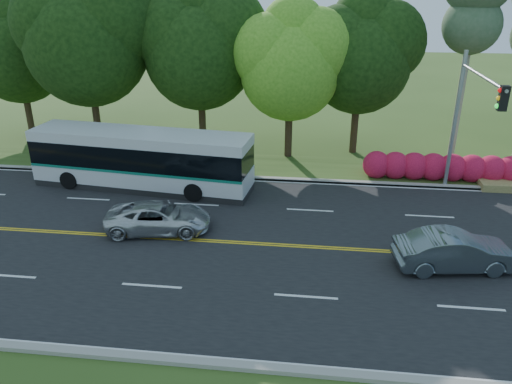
# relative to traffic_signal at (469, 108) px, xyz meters

# --- Properties ---
(ground) EXTENTS (120.00, 120.00, 0.00)m
(ground) POSITION_rel_traffic_signal_xyz_m (-6.49, -5.40, -4.67)
(ground) COLOR #304918
(ground) RESTS_ON ground
(road) EXTENTS (60.00, 14.00, 0.02)m
(road) POSITION_rel_traffic_signal_xyz_m (-6.49, -5.40, -4.66)
(road) COLOR black
(road) RESTS_ON ground
(curb_north) EXTENTS (60.00, 0.30, 0.15)m
(curb_north) POSITION_rel_traffic_signal_xyz_m (-6.49, 1.75, -4.60)
(curb_north) COLOR gray
(curb_north) RESTS_ON ground
(curb_south) EXTENTS (60.00, 0.30, 0.15)m
(curb_south) POSITION_rel_traffic_signal_xyz_m (-6.49, -12.55, -4.60)
(curb_south) COLOR gray
(curb_south) RESTS_ON ground
(grass_verge) EXTENTS (60.00, 4.00, 0.10)m
(grass_verge) POSITION_rel_traffic_signal_xyz_m (-6.49, 3.60, -4.62)
(grass_verge) COLOR #304918
(grass_verge) RESTS_ON ground
(lane_markings) EXTENTS (57.60, 13.82, 0.00)m
(lane_markings) POSITION_rel_traffic_signal_xyz_m (-6.59, -5.40, -4.65)
(lane_markings) COLOR gold
(lane_markings) RESTS_ON road
(tree_row) EXTENTS (44.70, 9.10, 13.84)m
(tree_row) POSITION_rel_traffic_signal_xyz_m (-11.65, 6.73, 2.06)
(tree_row) COLOR black
(tree_row) RESTS_ON ground
(bougainvillea_hedge) EXTENTS (9.50, 2.25, 1.50)m
(bougainvillea_hedge) POSITION_rel_traffic_signal_xyz_m (0.69, 2.75, -3.95)
(bougainvillea_hedge) COLOR #A80E32
(bougainvillea_hedge) RESTS_ON ground
(traffic_signal) EXTENTS (0.42, 6.10, 7.00)m
(traffic_signal) POSITION_rel_traffic_signal_xyz_m (0.00, 0.00, 0.00)
(traffic_signal) COLOR #94979C
(traffic_signal) RESTS_ON ground
(transit_bus) EXTENTS (11.59, 3.76, 2.98)m
(transit_bus) POSITION_rel_traffic_signal_xyz_m (-15.75, -0.04, -3.18)
(transit_bus) COLOR silver
(transit_bus) RESTS_ON road
(sedan) EXTENTS (4.61, 2.18, 1.46)m
(sedan) POSITION_rel_traffic_signal_xyz_m (-1.54, -6.39, -3.92)
(sedan) COLOR slate
(sedan) RESTS_ON road
(suv) EXTENTS (4.73, 2.69, 1.24)m
(suv) POSITION_rel_traffic_signal_xyz_m (-13.47, -4.74, -4.03)
(suv) COLOR silver
(suv) RESTS_ON road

